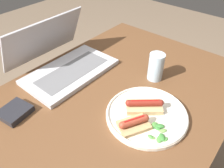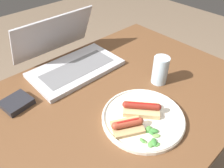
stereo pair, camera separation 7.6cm
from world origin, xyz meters
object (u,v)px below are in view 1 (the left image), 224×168
laptop (63,62)px  external_drive (15,112)px  plate (147,114)px  drinking_glass (156,67)px

laptop → external_drive: bearing=-165.0°
plate → external_drive: 0.44m
plate → drinking_glass: (0.20, 0.09, 0.05)m
laptop → drinking_glass: 0.38m
laptop → drinking_glass: (0.20, -0.33, 0.02)m
drinking_glass → external_drive: size_ratio=1.06×
laptop → external_drive: laptop is taller
laptop → external_drive: size_ratio=3.55×
plate → external_drive: size_ratio=2.56×
plate → drinking_glass: drinking_glass is taller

